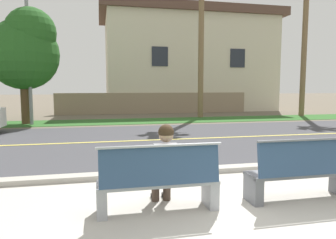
{
  "coord_description": "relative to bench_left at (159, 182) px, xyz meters",
  "views": [
    {
      "loc": [
        -1.92,
        -3.62,
        1.77
      ],
      "look_at": [
        -0.33,
        3.59,
        1.0
      ],
      "focal_mm": 33.13,
      "sensor_mm": 36.0,
      "label": 1
    }
  ],
  "objects": [
    {
      "name": "shade_tree_left",
      "position": [
        -4.17,
        11.87,
        3.1
      ],
      "size": [
        3.32,
        3.32,
        5.47
      ],
      "color": "brown",
      "rests_on": "ground_plane"
    },
    {
      "name": "bench_right",
      "position": [
        2.27,
        0.0,
        0.0
      ],
      "size": [
        1.71,
        0.48,
        1.01
      ],
      "color": "slate",
      "rests_on": "ground_plane"
    },
    {
      "name": "streetlamp",
      "position": [
        -3.96,
        11.7,
        4.01
      ],
      "size": [
        0.24,
        2.1,
        7.88
      ],
      "color": "gray",
      "rests_on": "ground_plane"
    },
    {
      "name": "sidewalk_pavement",
      "position": [
        1.13,
        -0.12,
        -0.44
      ],
      "size": [
        44.0,
        3.6,
        0.01
      ],
      "primitive_type": "cube",
      "color": "#B7B2A8",
      "rests_on": "ground_plane"
    },
    {
      "name": "street_asphalt",
      "position": [
        1.13,
        5.98,
        -0.45
      ],
      "size": [
        52.0,
        8.0,
        0.01
      ],
      "primitive_type": "cube",
      "color": "#424247",
      "rests_on": "ground_plane"
    },
    {
      "name": "far_verge_grass",
      "position": [
        1.13,
        11.92,
        -0.44
      ],
      "size": [
        48.0,
        2.8,
        0.02
      ],
      "primitive_type": "cube",
      "color": "#2D6026",
      "rests_on": "ground_plane"
    },
    {
      "name": "bench_left",
      "position": [
        0.0,
        0.0,
        0.0
      ],
      "size": [
        1.71,
        0.48,
        1.01
      ],
      "color": "#9EA0A8",
      "rests_on": "ground_plane"
    },
    {
      "name": "seated_person_grey",
      "position": [
        0.12,
        0.17,
        0.23
      ],
      "size": [
        0.52,
        0.68,
        1.25
      ],
      "color": "#47382D",
      "rests_on": "ground_plane"
    },
    {
      "name": "ground_plane",
      "position": [
        1.13,
        7.48,
        -0.45
      ],
      "size": [
        140.0,
        140.0,
        0.0
      ],
      "primitive_type": "plane",
      "color": "#665B4C"
    },
    {
      "name": "road_centre_line",
      "position": [
        1.13,
        5.98,
        -0.44
      ],
      "size": [
        48.0,
        0.14,
        0.01
      ],
      "primitive_type": "cube",
      "color": "#E0CC4C",
      "rests_on": "ground_plane"
    },
    {
      "name": "garden_wall",
      "position": [
        2.88,
        16.64,
        0.25
      ],
      "size": [
        13.0,
        0.36,
        1.4
      ],
      "primitive_type": "cube",
      "color": "gray",
      "rests_on": "ground_plane"
    },
    {
      "name": "house_across_street",
      "position": [
        6.05,
        19.84,
        3.38
      ],
      "size": [
        13.52,
        6.91,
        7.57
      ],
      "color": "beige",
      "rests_on": "ground_plane"
    },
    {
      "name": "curb_edge",
      "position": [
        1.13,
        1.83,
        -0.4
      ],
      "size": [
        44.0,
        0.3,
        0.11
      ],
      "primitive_type": "cube",
      "color": "#ADA89E",
      "rests_on": "ground_plane"
    }
  ]
}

